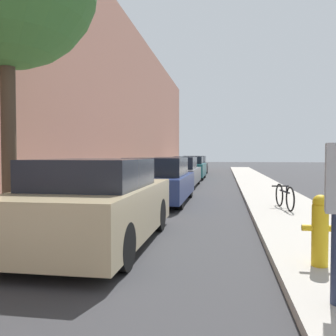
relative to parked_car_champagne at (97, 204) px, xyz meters
name	(u,v)px	position (x,y,z in m)	size (l,w,h in m)	color
ground_plane	(194,191)	(0.81, 9.08, -0.68)	(120.00, 120.00, 0.00)	#333335
sidewalk_left	(125,189)	(-2.09, 9.08, -0.62)	(2.00, 52.00, 0.12)	#ADA89E
sidewalk_right	(266,191)	(3.71, 9.08, -0.62)	(2.00, 52.00, 0.12)	#ADA89E
building_facade_left	(94,85)	(-3.44, 9.08, 3.76)	(0.70, 52.00, 8.89)	tan
parked_car_champagne	(97,204)	(0.00, 0.00, 0.00)	(1.78, 4.03, 1.43)	black
parked_car_navy	(158,181)	(0.02, 5.41, -0.01)	(1.89, 4.35, 1.40)	black
parked_car_grey	(177,172)	(-0.12, 11.07, -0.02)	(1.91, 4.56, 1.39)	black
parked_car_teal	(189,168)	(-0.09, 16.45, -0.01)	(1.89, 4.09, 1.39)	black
parked_car_black	(195,166)	(-0.16, 21.81, -0.02)	(1.77, 4.53, 1.41)	black
fire_hydrant	(320,229)	(3.25, -0.99, -0.11)	(0.43, 0.20, 0.89)	gold
bicycle	(284,197)	(3.58, 3.80, -0.25)	(0.44, 1.48, 0.61)	black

